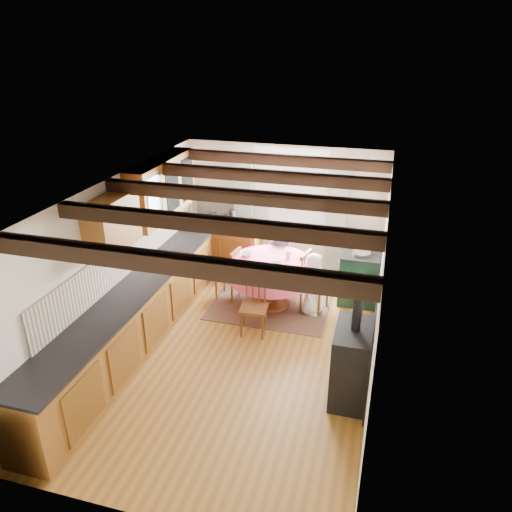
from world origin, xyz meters
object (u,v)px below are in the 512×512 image
(chair_left, at_px, (228,273))
(cup, at_px, (288,255))
(chair_near, at_px, (254,306))
(child_far, at_px, (280,256))
(child_right, at_px, (313,284))
(cast_iron_stove, at_px, (354,345))
(dining_table, at_px, (271,283))
(aga_range, at_px, (360,272))
(chair_right, at_px, (315,282))

(chair_left, relative_size, cup, 9.03)
(chair_near, bearing_deg, cup, 70.78)
(child_far, bearing_deg, chair_left, 32.43)
(child_far, height_order, child_right, child_far)
(cast_iron_stove, bearing_deg, child_right, 112.69)
(dining_table, height_order, child_right, child_right)
(chair_near, height_order, child_far, child_far)
(aga_range, bearing_deg, chair_near, -131.96)
(aga_range, height_order, child_right, child_right)
(chair_left, distance_m, cup, 1.09)
(child_far, relative_size, cup, 11.69)
(child_far, relative_size, child_right, 1.13)
(chair_near, bearing_deg, aga_range, 43.42)
(dining_table, xyz_separation_m, aga_range, (1.38, 0.71, 0.04))
(cast_iron_stove, relative_size, child_far, 1.31)
(chair_left, bearing_deg, dining_table, 91.61)
(cast_iron_stove, distance_m, child_far, 3.03)
(aga_range, xyz_separation_m, child_far, (-1.38, -0.01, 0.14))
(child_right, bearing_deg, cup, 78.29)
(child_right, bearing_deg, dining_table, 102.29)
(chair_near, relative_size, child_right, 0.88)
(dining_table, bearing_deg, aga_range, 27.29)
(child_right, relative_size, cup, 10.32)
(chair_near, bearing_deg, cast_iron_stove, -39.12)
(chair_near, xyz_separation_m, cup, (0.28, 1.07, 0.40))
(cast_iron_stove, height_order, child_far, cast_iron_stove)
(chair_near, xyz_separation_m, child_far, (0.04, 1.58, 0.13))
(dining_table, height_order, cast_iron_stove, cast_iron_stove)
(cup, bearing_deg, chair_right, -15.31)
(child_far, distance_m, cup, 0.62)
(dining_table, height_order, cup, cup)
(cup, bearing_deg, dining_table, -139.71)
(chair_left, bearing_deg, chair_near, 44.44)
(dining_table, xyz_separation_m, child_right, (0.71, -0.04, 0.11))
(chair_left, distance_m, chair_right, 1.48)
(aga_range, relative_size, cup, 9.70)
(dining_table, relative_size, cast_iron_stove, 0.87)
(aga_range, xyz_separation_m, child_right, (-0.68, -0.76, 0.07))
(dining_table, relative_size, aga_range, 1.38)
(dining_table, relative_size, child_right, 1.30)
(dining_table, bearing_deg, chair_left, 174.61)
(child_right, bearing_deg, cast_iron_stove, -141.38)
(chair_near, distance_m, cast_iron_stove, 1.89)
(aga_range, height_order, child_far, child_far)
(child_right, bearing_deg, chair_near, 153.80)
(aga_range, bearing_deg, dining_table, -152.71)
(dining_table, distance_m, chair_right, 0.73)
(chair_near, bearing_deg, child_right, 43.25)
(chair_right, relative_size, cast_iron_stove, 0.64)
(chair_near, height_order, chair_right, chair_right)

